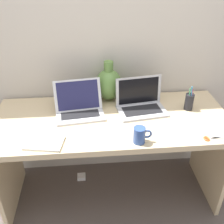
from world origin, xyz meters
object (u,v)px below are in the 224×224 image
at_px(notebook_stack, 44,143).
at_px(green_vase, 109,84).
at_px(power_brick, 81,177).
at_px(laptop_left, 79,105).
at_px(coffee_mug, 140,135).
at_px(pen_cup, 189,102).
at_px(laptop_right, 140,101).
at_px(scissors, 211,138).

bearing_deg(notebook_stack, green_vase, 50.80).
bearing_deg(notebook_stack, power_brick, 68.24).
distance_m(green_vase, notebook_stack, 0.68).
xyz_separation_m(laptop_left, coffee_mug, (0.36, -0.37, -0.01)).
distance_m(green_vase, pen_cup, 0.60).
distance_m(laptop_right, pen_cup, 0.35).
xyz_separation_m(laptop_right, power_brick, (-0.47, 0.08, -0.79)).
relative_size(laptop_right, notebook_stack, 1.64).
xyz_separation_m(green_vase, notebook_stack, (-0.43, -0.52, -0.12)).
bearing_deg(power_brick, pen_cup, -8.28).
bearing_deg(coffee_mug, laptop_right, 79.41).
distance_m(laptop_right, power_brick, 0.92).
distance_m(laptop_right, notebook_stack, 0.73).
bearing_deg(laptop_right, green_vase, 141.01).
relative_size(laptop_right, power_brick, 5.15).
relative_size(laptop_right, pen_cup, 1.91).
distance_m(laptop_left, pen_cup, 0.78).
xyz_separation_m(laptop_left, pen_cup, (0.78, -0.02, 0.00)).
relative_size(laptop_right, scissors, 2.44).
distance_m(green_vase, coffee_mug, 0.58).
height_order(green_vase, notebook_stack, green_vase).
distance_m(laptop_left, coffee_mug, 0.52).
bearing_deg(pen_cup, power_brick, 171.72).
height_order(pen_cup, power_brick, pen_cup).
xyz_separation_m(coffee_mug, power_brick, (-0.39, 0.46, -0.78)).
bearing_deg(scissors, power_brick, 150.66).
distance_m(coffee_mug, pen_cup, 0.54).
bearing_deg(power_brick, green_vase, 19.66).
distance_m(pen_cup, scissors, 0.36).
bearing_deg(notebook_stack, laptop_right, 28.74).
xyz_separation_m(green_vase, scissors, (0.58, -0.56, -0.12)).
bearing_deg(pen_cup, scissors, -85.79).
relative_size(pen_cup, scissors, 1.28).
distance_m(notebook_stack, power_brick, 0.87).
relative_size(laptop_right, green_vase, 1.20).
xyz_separation_m(green_vase, pen_cup, (0.56, -0.21, -0.06)).
bearing_deg(laptop_right, notebook_stack, -151.26).
relative_size(notebook_stack, power_brick, 3.14).
height_order(coffee_mug, pen_cup, pen_cup).
height_order(green_vase, coffee_mug, green_vase).
bearing_deg(scissors, laptop_left, 154.94).
bearing_deg(laptop_right, power_brick, 170.09).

